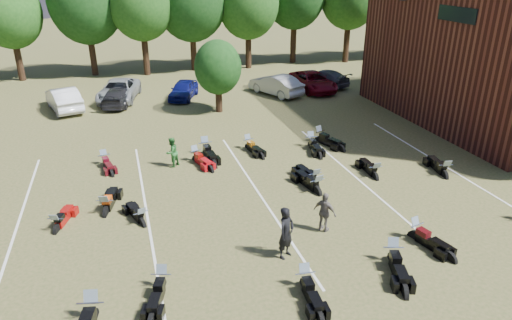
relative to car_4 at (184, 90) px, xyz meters
name	(u,v)px	position (x,y,z in m)	size (l,w,h in m)	color
ground	(350,216)	(3.84, -19.55, -0.69)	(160.00, 160.00, 0.00)	brown
car_1	(64,99)	(-8.48, -0.49, 0.12)	(1.70, 4.89, 1.61)	silver
car_2	(119,90)	(-4.72, 0.89, 0.07)	(2.51, 5.44, 1.51)	gray
car_3	(118,97)	(-4.81, -0.40, -0.05)	(1.78, 4.38, 1.27)	black
car_4	(184,90)	(0.00, 0.00, 0.00)	(1.62, 4.04, 1.38)	#0C1055
car_5	(276,85)	(7.08, -1.01, 0.10)	(1.66, 4.77, 1.57)	#A4A5A0
car_6	(313,81)	(10.36, -0.67, 0.05)	(2.45, 5.31, 1.47)	#5F0510
car_7	(324,78)	(11.87, 0.42, -0.02)	(1.88, 4.62, 1.34)	#39383D
person_black	(286,233)	(0.32, -21.41, 0.29)	(0.71, 0.47, 1.95)	black
person_green	(172,152)	(-2.48, -12.44, 0.09)	(0.76, 0.59, 1.55)	#286B2B
person_grey	(325,212)	(2.34, -20.26, 0.12)	(0.95, 0.40, 1.62)	#5F5851
motorcycle_2	(163,289)	(-4.06, -21.91, -0.69)	(0.67, 2.11, 1.18)	black
motorcycle_3	(304,288)	(0.30, -23.21, -0.69)	(0.68, 2.14, 1.19)	black
motorcycle_4	(391,262)	(3.73, -22.84, -0.69)	(0.74, 2.31, 1.29)	black
motorcycle_5	(414,239)	(5.39, -21.79, -0.69)	(0.70, 2.19, 1.22)	black
motorcycle_7	(58,231)	(-7.59, -17.28, -0.69)	(0.64, 1.99, 1.11)	maroon
motorcycle_8	(106,214)	(-5.77, -16.47, -0.69)	(0.73, 2.28, 1.27)	black
motorcycle_9	(142,225)	(-4.40, -17.76, -0.69)	(0.64, 2.00, 1.12)	black
motorcycle_10	(315,186)	(3.57, -16.58, -0.69)	(0.71, 2.24, 1.25)	black
motorcycle_11	(317,193)	(3.35, -17.32, -0.69)	(0.75, 2.36, 1.32)	black
motorcycle_12	(375,178)	(6.67, -16.71, -0.69)	(0.69, 2.17, 1.21)	black
motorcycle_13	(444,177)	(9.99, -17.56, -0.69)	(0.73, 2.29, 1.28)	black
motorcycle_14	(105,165)	(-5.81, -11.23, -0.69)	(0.64, 2.02, 1.12)	#420910
motorcycle_15	(196,161)	(-1.25, -12.13, -0.69)	(0.68, 2.12, 1.18)	#9E0B10
motorcycle_16	(206,154)	(-0.57, -11.32, -0.69)	(0.78, 2.44, 1.36)	black
motorcycle_17	(248,149)	(1.86, -11.29, -0.69)	(0.66, 2.08, 1.16)	black
motorcycle_19	(311,147)	(5.32, -12.04, -0.69)	(0.70, 2.21, 1.23)	black
motorcycle_20	(319,142)	(6.11, -11.47, -0.69)	(0.75, 2.36, 1.32)	black
tree_line	(195,1)	(2.84, 9.45, 5.62)	(56.00, 6.00, 9.79)	black
young_tree_midfield	(218,67)	(1.84, -4.05, 2.41)	(3.20, 3.20, 4.70)	black
parking_lines	(259,193)	(0.84, -16.55, -0.68)	(20.10, 14.00, 0.01)	silver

